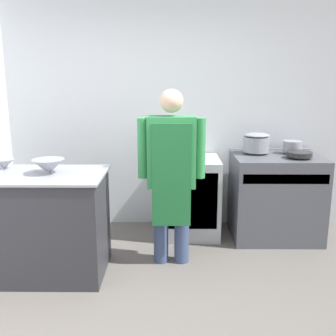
{
  "coord_description": "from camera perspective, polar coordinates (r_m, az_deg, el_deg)",
  "views": [
    {
      "loc": [
        0.11,
        -2.49,
        1.76
      ],
      "look_at": [
        0.08,
        1.14,
        0.91
      ],
      "focal_mm": 42.0,
      "sensor_mm": 36.0,
      "label": 1
    }
  ],
  "objects": [
    {
      "name": "ground_plane",
      "position": [
        3.05,
        -1.84,
        -22.03
      ],
      "size": [
        14.0,
        14.0,
        0.0
      ],
      "primitive_type": "plane",
      "color": "#5B5651"
    },
    {
      "name": "wall_back",
      "position": [
        4.62,
        -0.93,
        8.08
      ],
      "size": [
        8.0,
        0.05,
        2.7
      ],
      "color": "silver",
      "rests_on": "ground_plane"
    },
    {
      "name": "prep_counter",
      "position": [
        3.75,
        -18.59,
        -7.72
      ],
      "size": [
        1.27,
        0.73,
        0.93
      ],
      "color": "#2D2D33",
      "rests_on": "ground_plane"
    },
    {
      "name": "stove",
      "position": [
        4.51,
        15.29,
        -4.03
      ],
      "size": [
        0.94,
        0.72,
        0.94
      ],
      "color": "#4C4F56",
      "rests_on": "ground_plane"
    },
    {
      "name": "fridge_unit",
      "position": [
        4.44,
        3.33,
        -4.16
      ],
      "size": [
        0.62,
        0.63,
        0.88
      ],
      "color": "#A8ADB2",
      "rests_on": "ground_plane"
    },
    {
      "name": "person_cook",
      "position": [
        3.62,
        0.5,
        -0.02
      ],
      "size": [
        0.62,
        0.24,
        1.65
      ],
      "color": "#38476B",
      "rests_on": "ground_plane"
    },
    {
      "name": "mixing_bowl",
      "position": [
        3.56,
        -16.92,
        0.23
      ],
      "size": [
        0.28,
        0.28,
        0.13
      ],
      "color": "gray",
      "rests_on": "prep_counter"
    },
    {
      "name": "small_bowl",
      "position": [
        3.89,
        -22.66,
        0.53
      ],
      "size": [
        0.18,
        0.18,
        0.09
      ],
      "color": "gray",
      "rests_on": "prep_counter"
    },
    {
      "name": "stock_pot",
      "position": [
        4.45,
        12.7,
        3.66
      ],
      "size": [
        0.28,
        0.28,
        0.21
      ],
      "color": "gray",
      "rests_on": "stove"
    },
    {
      "name": "saute_pan",
      "position": [
        4.33,
        18.51,
        1.93
      ],
      "size": [
        0.26,
        0.26,
        0.05
      ],
      "color": "#262628",
      "rests_on": "stove"
    },
    {
      "name": "sauce_pot",
      "position": [
        4.56,
        17.59,
        3.0
      ],
      "size": [
        0.2,
        0.2,
        0.12
      ],
      "color": "gray",
      "rests_on": "stove"
    }
  ]
}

